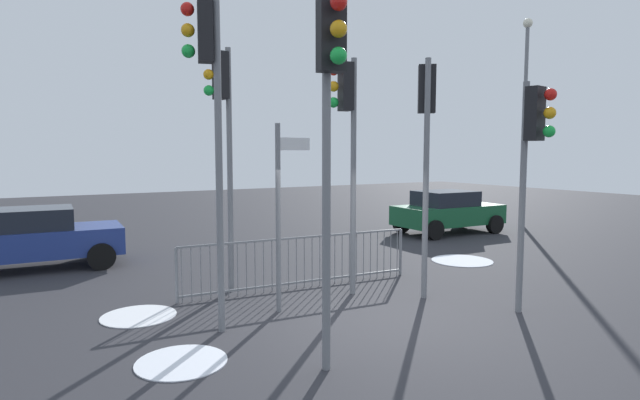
{
  "coord_description": "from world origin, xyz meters",
  "views": [
    {
      "loc": [
        -4.94,
        -6.76,
        2.8
      ],
      "look_at": [
        0.83,
        3.09,
        1.74
      ],
      "focal_mm": 28.96,
      "sensor_mm": 36.0,
      "label": 1
    }
  ],
  "objects_px": {
    "traffic_light_mid_right": "(330,96)",
    "direction_sign_post": "(281,208)",
    "traffic_light_rear_right": "(347,123)",
    "car_blue_trailing": "(35,237)",
    "traffic_light_rear_left": "(426,124)",
    "car_green_near": "(447,211)",
    "traffic_light_mid_left": "(208,89)",
    "traffic_light_foreground_right": "(533,145)",
    "street_lamp": "(525,102)",
    "traffic_light_foreground_left": "(222,115)"
  },
  "relations": [
    {
      "from": "traffic_light_mid_right",
      "to": "direction_sign_post",
      "type": "height_order",
      "value": "traffic_light_mid_right"
    },
    {
      "from": "traffic_light_rear_right",
      "to": "car_blue_trailing",
      "type": "distance_m",
      "value": 8.11
    },
    {
      "from": "traffic_light_rear_left",
      "to": "traffic_light_mid_right",
      "type": "xyz_separation_m",
      "value": [
        -3.44,
        -2.13,
        0.15
      ]
    },
    {
      "from": "car_blue_trailing",
      "to": "car_green_near",
      "type": "height_order",
      "value": "same"
    },
    {
      "from": "traffic_light_mid_left",
      "to": "car_blue_trailing",
      "type": "height_order",
      "value": "traffic_light_mid_left"
    },
    {
      "from": "car_green_near",
      "to": "traffic_light_mid_left",
      "type": "bearing_deg",
      "value": -150.33
    },
    {
      "from": "traffic_light_foreground_right",
      "to": "car_blue_trailing",
      "type": "xyz_separation_m",
      "value": [
        -7.25,
        8.26,
        -2.16
      ]
    },
    {
      "from": "traffic_light_rear_right",
      "to": "street_lamp",
      "type": "xyz_separation_m",
      "value": [
        11.39,
        4.94,
        1.34
      ]
    },
    {
      "from": "traffic_light_rear_left",
      "to": "traffic_light_mid_right",
      "type": "bearing_deg",
      "value": -111.71
    },
    {
      "from": "traffic_light_foreground_right",
      "to": "street_lamp",
      "type": "height_order",
      "value": "street_lamp"
    },
    {
      "from": "direction_sign_post",
      "to": "car_green_near",
      "type": "height_order",
      "value": "direction_sign_post"
    },
    {
      "from": "direction_sign_post",
      "to": "traffic_light_mid_right",
      "type": "bearing_deg",
      "value": -117.66
    },
    {
      "from": "traffic_light_foreground_right",
      "to": "traffic_light_mid_right",
      "type": "xyz_separation_m",
      "value": [
        -4.23,
        -0.35,
        0.55
      ]
    },
    {
      "from": "street_lamp",
      "to": "traffic_light_mid_left",
      "type": "bearing_deg",
      "value": -158.4
    },
    {
      "from": "traffic_light_rear_left",
      "to": "car_green_near",
      "type": "relative_size",
      "value": 1.18
    },
    {
      "from": "traffic_light_foreground_right",
      "to": "street_lamp",
      "type": "distance_m",
      "value": 12.14
    },
    {
      "from": "traffic_light_rear_left",
      "to": "street_lamp",
      "type": "distance_m",
      "value": 11.74
    },
    {
      "from": "traffic_light_rear_left",
      "to": "traffic_light_foreground_left",
      "type": "height_order",
      "value": "traffic_light_foreground_left"
    },
    {
      "from": "traffic_light_mid_right",
      "to": "direction_sign_post",
      "type": "bearing_deg",
      "value": -91.5
    },
    {
      "from": "direction_sign_post",
      "to": "street_lamp",
      "type": "xyz_separation_m",
      "value": [
        12.95,
        5.23,
        2.86
      ]
    },
    {
      "from": "traffic_light_mid_left",
      "to": "traffic_light_foreground_left",
      "type": "relative_size",
      "value": 1.06
    },
    {
      "from": "traffic_light_foreground_right",
      "to": "traffic_light_mid_right",
      "type": "bearing_deg",
      "value": -6.87
    },
    {
      "from": "traffic_light_foreground_left",
      "to": "traffic_light_rear_left",
      "type": "bearing_deg",
      "value": -129.86
    },
    {
      "from": "traffic_light_rear_left",
      "to": "car_green_near",
      "type": "xyz_separation_m",
      "value": [
        6.0,
        5.53,
        -2.56
      ]
    },
    {
      "from": "traffic_light_rear_left",
      "to": "car_blue_trailing",
      "type": "height_order",
      "value": "traffic_light_rear_left"
    },
    {
      "from": "traffic_light_rear_left",
      "to": "traffic_light_foreground_right",
      "type": "xyz_separation_m",
      "value": [
        0.78,
        -1.78,
        -0.4
      ]
    },
    {
      "from": "car_green_near",
      "to": "street_lamp",
      "type": "relative_size",
      "value": 0.49
    },
    {
      "from": "traffic_light_rear_left",
      "to": "traffic_light_mid_left",
      "type": "xyz_separation_m",
      "value": [
        -4.23,
        0.09,
        0.42
      ]
    },
    {
      "from": "traffic_light_mid_left",
      "to": "traffic_light_mid_right",
      "type": "height_order",
      "value": "traffic_light_mid_left"
    },
    {
      "from": "car_blue_trailing",
      "to": "traffic_light_foreground_left",
      "type": "bearing_deg",
      "value": -50.38
    },
    {
      "from": "car_green_near",
      "to": "traffic_light_rear_right",
      "type": "bearing_deg",
      "value": -145.44
    },
    {
      "from": "traffic_light_foreground_left",
      "to": "traffic_light_mid_right",
      "type": "relative_size",
      "value": 1.01
    },
    {
      "from": "traffic_light_rear_right",
      "to": "traffic_light_mid_left",
      "type": "bearing_deg",
      "value": 115.86
    },
    {
      "from": "traffic_light_rear_right",
      "to": "direction_sign_post",
      "type": "height_order",
      "value": "traffic_light_rear_right"
    },
    {
      "from": "traffic_light_foreground_left",
      "to": "street_lamp",
      "type": "distance_m",
      "value": 13.89
    },
    {
      "from": "traffic_light_mid_left",
      "to": "car_green_near",
      "type": "height_order",
      "value": "traffic_light_mid_left"
    },
    {
      "from": "traffic_light_mid_left",
      "to": "traffic_light_mid_right",
      "type": "relative_size",
      "value": 1.08
    },
    {
      "from": "traffic_light_mid_left",
      "to": "direction_sign_post",
      "type": "bearing_deg",
      "value": -56.42
    },
    {
      "from": "traffic_light_mid_right",
      "to": "traffic_light_rear_right",
      "type": "bearing_deg",
      "value": -114.74
    },
    {
      "from": "traffic_light_mid_right",
      "to": "street_lamp",
      "type": "relative_size",
      "value": 0.61
    },
    {
      "from": "traffic_light_mid_left",
      "to": "traffic_light_foreground_left",
      "type": "xyz_separation_m",
      "value": [
        0.98,
        2.13,
        -0.22
      ]
    },
    {
      "from": "car_blue_trailing",
      "to": "street_lamp",
      "type": "distance_m",
      "value": 17.07
    },
    {
      "from": "traffic_light_foreground_left",
      "to": "street_lamp",
      "type": "xyz_separation_m",
      "value": [
        13.38,
        3.56,
        1.17
      ]
    },
    {
      "from": "car_blue_trailing",
      "to": "street_lamp",
      "type": "height_order",
      "value": "street_lamp"
    },
    {
      "from": "traffic_light_rear_right",
      "to": "traffic_light_mid_right",
      "type": "height_order",
      "value": "traffic_light_mid_right"
    },
    {
      "from": "traffic_light_rear_left",
      "to": "traffic_light_mid_left",
      "type": "height_order",
      "value": "traffic_light_mid_left"
    },
    {
      "from": "traffic_light_foreground_left",
      "to": "car_blue_trailing",
      "type": "xyz_separation_m",
      "value": [
        -3.22,
        4.27,
        -2.76
      ]
    },
    {
      "from": "car_blue_trailing",
      "to": "car_green_near",
      "type": "relative_size",
      "value": 1.01
    },
    {
      "from": "traffic_light_rear_right",
      "to": "traffic_light_foreground_left",
      "type": "relative_size",
      "value": 0.95
    },
    {
      "from": "direction_sign_post",
      "to": "car_green_near",
      "type": "xyz_separation_m",
      "value": [
        8.82,
        4.99,
        -1.07
      ]
    }
  ]
}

